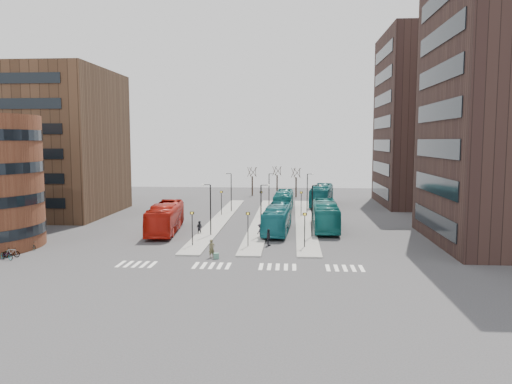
# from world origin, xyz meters

# --- Properties ---
(ground) EXTENTS (160.00, 160.00, 0.00)m
(ground) POSITION_xyz_m (0.00, 0.00, 0.00)
(ground) COLOR #303032
(ground) RESTS_ON ground
(island_left) EXTENTS (2.50, 45.00, 0.15)m
(island_left) POSITION_xyz_m (-4.00, 30.00, 0.07)
(island_left) COLOR gray
(island_left) RESTS_ON ground
(island_mid) EXTENTS (2.50, 45.00, 0.15)m
(island_mid) POSITION_xyz_m (2.00, 30.00, 0.07)
(island_mid) COLOR gray
(island_mid) RESTS_ON ground
(island_right) EXTENTS (2.50, 45.00, 0.15)m
(island_right) POSITION_xyz_m (8.00, 30.00, 0.07)
(island_right) COLOR gray
(island_right) RESTS_ON ground
(suitcase) EXTENTS (0.57, 0.52, 0.57)m
(suitcase) POSITION_xyz_m (-0.99, 6.62, 0.29)
(suitcase) COLOR navy
(suitcase) RESTS_ON ground
(red_bus) EXTENTS (4.21, 13.12, 3.59)m
(red_bus) POSITION_xyz_m (-9.43, 20.13, 1.80)
(red_bus) COLOR #AB170D
(red_bus) RESTS_ON ground
(teal_bus_a) EXTENTS (3.49, 12.13, 3.34)m
(teal_bus_a) POSITION_xyz_m (4.44, 21.11, 1.67)
(teal_bus_a) COLOR #15646D
(teal_bus_a) RESTS_ON ground
(teal_bus_b) EXTENTS (3.15, 11.60, 3.20)m
(teal_bus_b) POSITION_xyz_m (4.87, 40.06, 1.60)
(teal_bus_b) COLOR #15696C
(teal_bus_b) RESTS_ON ground
(teal_bus_c) EXTENTS (3.22, 12.84, 3.56)m
(teal_bus_c) POSITION_xyz_m (10.55, 23.70, 1.78)
(teal_bus_c) COLOR #136361
(teal_bus_c) RESTS_ON ground
(teal_bus_d) EXTENTS (4.93, 13.35, 3.63)m
(teal_bus_d) POSITION_xyz_m (11.39, 47.17, 1.82)
(teal_bus_d) COLOR #135C61
(teal_bus_d) RESTS_ON ground
(traveller) EXTENTS (0.78, 0.74, 1.79)m
(traveller) POSITION_xyz_m (-1.51, 7.16, 0.89)
(traveller) COLOR brown
(traveller) RESTS_ON ground
(commuter_a) EXTENTS (0.91, 0.79, 1.61)m
(commuter_a) POSITION_xyz_m (-5.01, 19.24, 0.80)
(commuter_a) COLOR black
(commuter_a) RESTS_ON ground
(commuter_b) EXTENTS (0.61, 1.14, 1.85)m
(commuter_b) POSITION_xyz_m (3.74, 12.96, 0.93)
(commuter_b) COLOR black
(commuter_b) RESTS_ON ground
(commuter_c) EXTENTS (1.03, 1.25, 1.69)m
(commuter_c) POSITION_xyz_m (2.55, 17.20, 0.84)
(commuter_c) COLOR black
(commuter_c) RESTS_ON ground
(bicycle_near) EXTENTS (1.91, 1.34, 0.95)m
(bicycle_near) POSITION_xyz_m (-21.00, 4.94, 0.48)
(bicycle_near) COLOR gray
(bicycle_near) RESTS_ON ground
(bicycle_mid) EXTENTS (1.64, 0.67, 0.96)m
(bicycle_mid) POSITION_xyz_m (-21.00, 5.74, 0.48)
(bicycle_mid) COLOR gray
(bicycle_mid) RESTS_ON ground
(bicycle_far) EXTENTS (1.75, 1.16, 0.87)m
(bicycle_far) POSITION_xyz_m (-21.00, 9.22, 0.43)
(bicycle_far) COLOR gray
(bicycle_far) RESTS_ON ground
(crosswalk_stripes) EXTENTS (22.35, 2.40, 0.01)m
(crosswalk_stripes) POSITION_xyz_m (1.75, 4.00, 0.01)
(crosswalk_stripes) COLOR silver
(crosswalk_stripes) RESTS_ON ground
(office_block) EXTENTS (25.00, 20.12, 22.00)m
(office_block) POSITION_xyz_m (-34.00, 33.98, 11.00)
(office_block) COLOR #4A3222
(office_block) RESTS_ON ground
(tower_far) EXTENTS (20.12, 20.00, 30.00)m
(tower_far) POSITION_xyz_m (31.98, 50.00, 15.00)
(tower_far) COLOR #301F1A
(tower_far) RESTS_ON ground
(sign_poles) EXTENTS (12.45, 22.12, 3.65)m
(sign_poles) POSITION_xyz_m (1.60, 23.00, 2.41)
(sign_poles) COLOR black
(sign_poles) RESTS_ON ground
(lamp_posts) EXTENTS (14.04, 20.24, 6.12)m
(lamp_posts) POSITION_xyz_m (2.64, 28.00, 3.58)
(lamp_posts) COLOR black
(lamp_posts) RESTS_ON ground
(bare_trees) EXTENTS (10.97, 8.14, 5.90)m
(bare_trees) POSITION_xyz_m (2.67, 62.67, 2.72)
(bare_trees) COLOR black
(bare_trees) RESTS_ON ground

